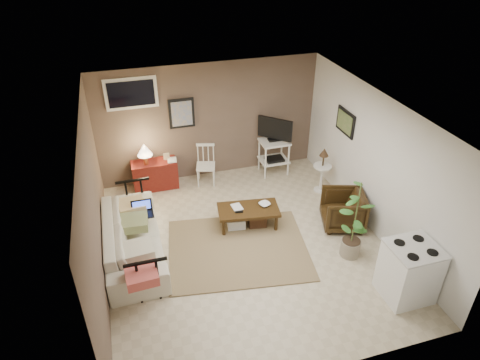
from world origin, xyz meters
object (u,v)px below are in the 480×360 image
object	(u,v)px
coffee_table	(248,216)
sofa	(132,232)
armchair	(343,208)
side_table	(323,165)
potted_plant	(355,218)
tv_stand	(274,145)
spindle_chair	(206,166)
stove	(409,271)
red_console	(154,172)

from	to	relation	value
coffee_table	sofa	bearing A→B (deg)	-175.31
armchair	side_table	bearing A→B (deg)	-169.13
potted_plant	tv_stand	bearing A→B (deg)	95.48
spindle_chair	stove	world-z (taller)	stove
spindle_chair	tv_stand	bearing A→B (deg)	-0.50
coffee_table	sofa	xyz separation A→B (m)	(-1.99, -0.16, 0.21)
coffee_table	tv_stand	size ratio (longest dim) A/B	0.90
tv_stand	potted_plant	distance (m)	2.85
tv_stand	armchair	distance (m)	2.17
spindle_chair	tv_stand	xyz separation A→B (m)	(1.47, -0.01, 0.28)
side_table	stove	bearing A→B (deg)	-90.98
spindle_chair	potted_plant	distance (m)	3.36
coffee_table	sofa	size ratio (longest dim) A/B	0.50
red_console	armchair	distance (m)	3.75
sofa	tv_stand	distance (m)	3.58
spindle_chair	armchair	distance (m)	2.89
spindle_chair	potted_plant	bearing A→B (deg)	-58.54
sofa	spindle_chair	size ratio (longest dim) A/B	2.72
red_console	sofa	bearing A→B (deg)	-106.59
sofa	tv_stand	xyz separation A→B (m)	(3.08, 1.81, 0.23)
stove	red_console	bearing A→B (deg)	128.20
potted_plant	coffee_table	bearing A→B (deg)	138.88
stove	potted_plant	bearing A→B (deg)	108.34
red_console	tv_stand	distance (m)	2.53
red_console	side_table	bearing A→B (deg)	-18.73
sofa	side_table	world-z (taller)	side_table
red_console	side_table	world-z (taller)	red_console
sofa	tv_stand	bearing A→B (deg)	-59.60
tv_stand	sofa	bearing A→B (deg)	-149.60
red_console	stove	size ratio (longest dim) A/B	1.14
armchair	potted_plant	world-z (taller)	potted_plant
tv_stand	stove	distance (m)	3.89
armchair	stove	distance (m)	1.75
sofa	red_console	bearing A→B (deg)	-16.59
spindle_chair	armchair	size ratio (longest dim) A/B	1.14
side_table	sofa	bearing A→B (deg)	-167.11
sofa	red_console	world-z (taller)	red_console
spindle_chair	side_table	distance (m)	2.34
sofa	potted_plant	bearing A→B (deg)	-107.05
tv_stand	armchair	size ratio (longest dim) A/B	1.74
red_console	stove	bearing A→B (deg)	-51.80
potted_plant	spindle_chair	bearing A→B (deg)	121.46
red_console	tv_stand	bearing A→B (deg)	-2.71
armchair	potted_plant	xyz separation A→B (m)	(-0.24, -0.75, 0.39)
stove	sofa	bearing A→B (deg)	151.18
sofa	red_console	xyz separation A→B (m)	(0.57, 1.93, -0.08)
red_console	armchair	bearing A→B (deg)	-36.13
coffee_table	potted_plant	bearing A→B (deg)	-41.12
armchair	potted_plant	bearing A→B (deg)	-0.25
sofa	armchair	xyz separation A→B (m)	(3.60, -0.28, -0.08)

